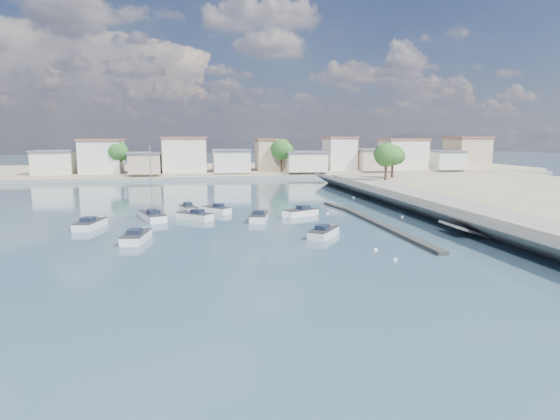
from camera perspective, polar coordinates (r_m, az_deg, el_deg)
name	(u,v)px	position (r m, az deg, el deg)	size (l,w,h in m)	color
ground	(273,195)	(79.47, -0.87, 1.84)	(400.00, 400.00, 0.00)	#2A4455
seawall_walkway	(462,211)	(60.62, 21.28, -0.15)	(5.00, 90.00, 1.80)	slate
breakwater	(372,221)	(55.22, 11.14, -1.31)	(2.00, 31.02, 0.35)	black
far_shore_land	(241,170)	(130.71, -4.81, 4.92)	(160.00, 40.00, 1.40)	gray
far_shore_quay	(250,177)	(109.94, -3.66, 4.01)	(160.00, 2.50, 0.80)	slate
far_town	(290,156)	(117.25, 1.19, 6.56)	(113.01, 12.80, 8.35)	beige
shore_trees	(288,152)	(108.10, 0.93, 7.04)	(74.56, 38.32, 7.92)	#38281E
motorboat_a	(137,237)	(46.68, -17.03, -3.15)	(2.61, 5.35, 1.48)	white
motorboat_b	(259,217)	(55.62, -2.55, -0.86)	(2.93, 5.25, 1.48)	white
motorboat_c	(193,216)	(57.09, -10.55, -0.75)	(4.56, 4.29, 1.48)	white
motorboat_d	(299,213)	(58.52, 2.31, -0.37)	(4.96, 3.69, 1.48)	white
motorboat_e	(91,224)	(55.05, -22.02, -1.62)	(2.99, 5.50, 1.48)	white
motorboat_f	(215,210)	(61.39, -7.90, -0.01)	(3.81, 3.93, 1.48)	white
motorboat_g	(189,210)	(62.32, -11.00, 0.05)	(2.64, 4.54, 1.48)	white
motorboat_h	(324,233)	(46.79, 5.44, -2.77)	(4.11, 4.65, 1.48)	white
sailboat	(152,216)	(58.26, -15.34, -0.69)	(3.70, 6.45, 9.00)	white
mooring_buoys	(346,220)	(55.75, 8.10, -1.26)	(18.52, 37.69, 0.35)	white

